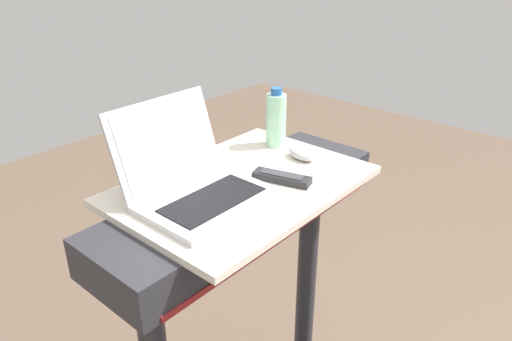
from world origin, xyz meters
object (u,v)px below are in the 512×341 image
computer_mouse (302,153)px  water_bottle (276,119)px  tv_remote (282,178)px  laptop (194,181)px

computer_mouse → water_bottle: (0.03, 0.13, 0.07)m
computer_mouse → water_bottle: size_ratio=0.53×
tv_remote → water_bottle: bearing=42.8°
laptop → tv_remote: bearing=-29.2°
laptop → computer_mouse: 0.38m
computer_mouse → tv_remote: computer_mouse is taller
tv_remote → laptop: bearing=153.8°
water_bottle → tv_remote: water_bottle is taller
computer_mouse → tv_remote: 0.16m
laptop → water_bottle: 0.41m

